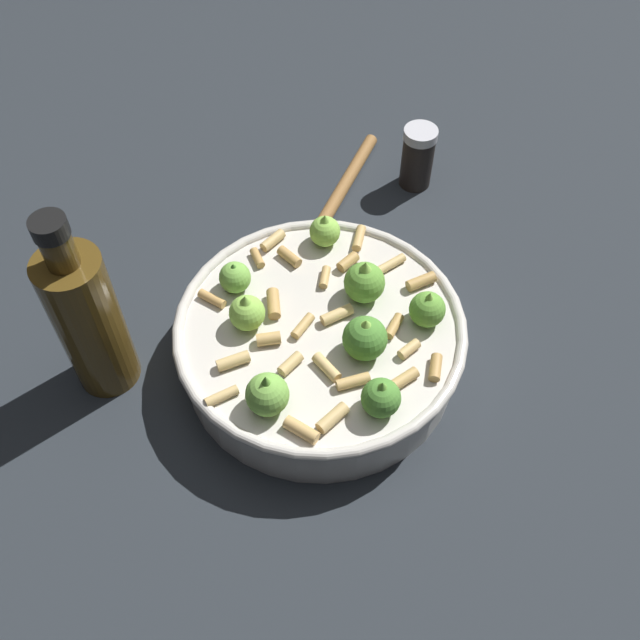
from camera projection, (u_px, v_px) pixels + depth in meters
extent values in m
plane|color=#23282D|center=(320.00, 360.00, 0.75)|extent=(2.40, 2.40, 0.00)
cylinder|color=beige|center=(320.00, 344.00, 0.73)|extent=(0.28, 0.28, 0.06)
torus|color=beige|center=(320.00, 326.00, 0.70)|extent=(0.29, 0.29, 0.01)
sphere|color=#609E38|center=(364.00, 283.00, 0.71)|extent=(0.04, 0.04, 0.04)
cone|color=#8CC64C|center=(365.00, 268.00, 0.69)|extent=(0.02, 0.02, 0.02)
sphere|color=#75B247|center=(235.00, 277.00, 0.72)|extent=(0.03, 0.03, 0.03)
cone|color=#4C8933|center=(234.00, 268.00, 0.71)|extent=(0.01, 0.01, 0.01)
sphere|color=#609E38|center=(427.00, 309.00, 0.69)|extent=(0.04, 0.04, 0.04)
cone|color=#8CC64C|center=(430.00, 298.00, 0.68)|extent=(0.01, 0.01, 0.01)
sphere|color=#4C8933|center=(365.00, 338.00, 0.67)|extent=(0.04, 0.04, 0.04)
cone|color=#8CC64C|center=(366.00, 325.00, 0.65)|extent=(0.02, 0.02, 0.01)
sphere|color=#8CC64C|center=(325.00, 231.00, 0.76)|extent=(0.03, 0.03, 0.03)
cone|color=#8CC64C|center=(325.00, 220.00, 0.75)|extent=(0.02, 0.02, 0.01)
sphere|color=#75B247|center=(267.00, 394.00, 0.63)|extent=(0.04, 0.04, 0.04)
cone|color=#609E38|center=(266.00, 382.00, 0.62)|extent=(0.01, 0.01, 0.02)
sphere|color=#8CC64C|center=(247.00, 313.00, 0.69)|extent=(0.04, 0.04, 0.04)
cone|color=#8CC64C|center=(246.00, 301.00, 0.68)|extent=(0.02, 0.02, 0.01)
sphere|color=#4C8933|center=(381.00, 398.00, 0.63)|extent=(0.04, 0.04, 0.04)
cone|color=#609E38|center=(382.00, 387.00, 0.62)|extent=(0.02, 0.02, 0.01)
cylinder|color=tan|center=(325.00, 277.00, 0.74)|extent=(0.01, 0.03, 0.01)
cylinder|color=tan|center=(332.00, 418.00, 0.63)|extent=(0.02, 0.03, 0.01)
cylinder|color=tan|center=(233.00, 361.00, 0.67)|extent=(0.03, 0.03, 0.01)
cylinder|color=tan|center=(391.00, 264.00, 0.75)|extent=(0.03, 0.03, 0.01)
cylinder|color=tan|center=(349.00, 262.00, 0.75)|extent=(0.02, 0.03, 0.01)
cylinder|color=tan|center=(421.00, 281.00, 0.73)|extent=(0.03, 0.03, 0.01)
cylinder|color=tan|center=(403.00, 380.00, 0.66)|extent=(0.03, 0.03, 0.01)
cylinder|color=tan|center=(363.00, 239.00, 0.77)|extent=(0.01, 0.03, 0.01)
cylinder|color=tan|center=(257.00, 258.00, 0.75)|extent=(0.02, 0.02, 0.01)
cylinder|color=tan|center=(289.00, 257.00, 0.75)|extent=(0.03, 0.02, 0.01)
cylinder|color=tan|center=(303.00, 326.00, 0.70)|extent=(0.02, 0.03, 0.01)
cylinder|color=tan|center=(327.00, 367.00, 0.67)|extent=(0.03, 0.03, 0.01)
cylinder|color=tan|center=(436.00, 368.00, 0.67)|extent=(0.01, 0.03, 0.01)
cylinder|color=tan|center=(290.00, 364.00, 0.67)|extent=(0.02, 0.03, 0.01)
cylinder|color=tan|center=(269.00, 339.00, 0.69)|extent=(0.03, 0.02, 0.01)
cylinder|color=tan|center=(337.00, 315.00, 0.71)|extent=(0.03, 0.03, 0.01)
cylinder|color=tan|center=(353.00, 381.00, 0.66)|extent=(0.03, 0.03, 0.01)
cylinder|color=tan|center=(222.00, 396.00, 0.65)|extent=(0.03, 0.03, 0.01)
cylinder|color=tan|center=(274.00, 304.00, 0.71)|extent=(0.03, 0.03, 0.01)
cylinder|color=tan|center=(301.00, 430.00, 0.63)|extent=(0.03, 0.02, 0.01)
cylinder|color=tan|center=(212.00, 299.00, 0.72)|extent=(0.03, 0.02, 0.01)
cylinder|color=tan|center=(273.00, 240.00, 0.77)|extent=(0.02, 0.03, 0.01)
cylinder|color=tan|center=(408.00, 351.00, 0.68)|extent=(0.02, 0.02, 0.01)
cylinder|color=tan|center=(394.00, 326.00, 0.70)|extent=(0.01, 0.03, 0.01)
cylinder|color=black|center=(417.00, 161.00, 0.89)|extent=(0.04, 0.04, 0.07)
cylinder|color=silver|center=(421.00, 134.00, 0.86)|extent=(0.04, 0.04, 0.01)
cylinder|color=#4C3814|center=(90.00, 323.00, 0.67)|extent=(0.06, 0.06, 0.17)
cylinder|color=#4C3814|center=(58.00, 249.00, 0.59)|extent=(0.03, 0.03, 0.04)
cylinder|color=black|center=(49.00, 227.00, 0.57)|extent=(0.03, 0.03, 0.02)
cylinder|color=olive|center=(348.00, 179.00, 0.91)|extent=(0.02, 0.17, 0.02)
ellipsoid|color=olive|center=(317.00, 233.00, 0.85)|extent=(0.04, 0.05, 0.01)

